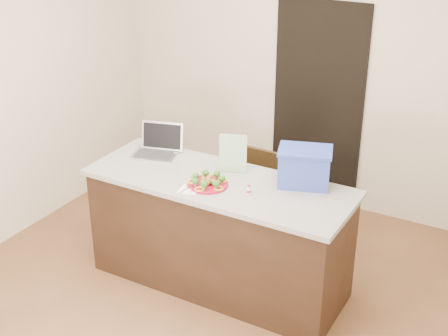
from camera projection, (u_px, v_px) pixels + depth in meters
The scene contains 16 objects.
ground at pixel (203, 298), 4.88m from camera, with size 4.00×4.00×0.00m, color brown.
room_shell at pixel (200, 101), 4.19m from camera, with size 4.00×4.00×4.00m.
doorway at pixel (318, 106), 5.97m from camera, with size 0.90×0.02×2.00m, color black.
island at pixel (219, 233), 4.88m from camera, with size 2.06×0.76×0.92m.
plate at pixel (208, 184), 4.60m from camera, with size 0.30×0.30×0.02m.
meatballs at pixel (207, 181), 4.58m from camera, with size 0.12×0.11×0.04m.
broccoli at pixel (208, 178), 4.58m from camera, with size 0.25×0.25×0.04m.
pepper_rings at pixel (208, 183), 4.60m from camera, with size 0.29×0.28×0.01m.
napkin at pixel (189, 190), 4.54m from camera, with size 0.14×0.14×0.01m, color white.
fork at pixel (188, 188), 4.55m from camera, with size 0.04×0.15×0.00m.
knife at pixel (191, 191), 4.51m from camera, with size 0.06×0.19×0.01m.
yogurt_bottle at pixel (249, 190), 4.47m from camera, with size 0.03×0.03×0.07m.
laptop at pixel (158, 146), 5.11m from camera, with size 0.41×0.37×0.25m.
leaflet at pixel (233, 154), 4.76m from camera, with size 0.21×0.00×0.30m, color silver.
blue_box at pixel (304, 167), 4.57m from camera, with size 0.46×0.39×0.28m.
chair at pixel (257, 192), 5.47m from camera, with size 0.39×0.39×0.85m.
Camera 1 is at (2.11, -3.39, 3.00)m, focal length 50.00 mm.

